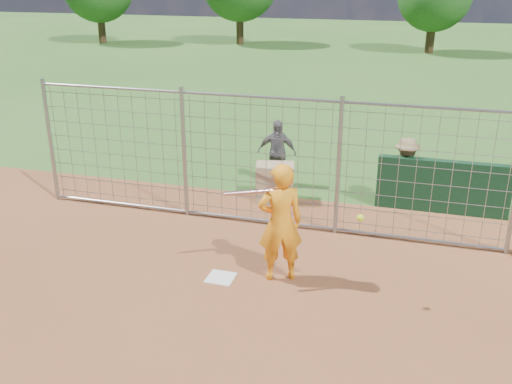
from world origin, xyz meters
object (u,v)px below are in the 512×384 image
(bystander_b, at_px, (277,153))
(equipment_bin, at_px, (275,182))
(bystander_c, at_px, (405,172))
(batter, at_px, (280,223))

(bystander_b, bearing_deg, equipment_bin, -81.17)
(bystander_c, xyz_separation_m, equipment_bin, (-2.65, -0.49, -0.33))
(bystander_b, height_order, bystander_c, bystander_b)
(bystander_c, bearing_deg, bystander_b, -33.16)
(batter, bearing_deg, equipment_bin, -98.05)
(batter, distance_m, bystander_c, 4.09)
(bystander_b, bearing_deg, batter, -78.42)
(bystander_b, relative_size, bystander_c, 1.04)
(batter, bearing_deg, bystander_c, -139.14)
(batter, bearing_deg, bystander_b, -98.82)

